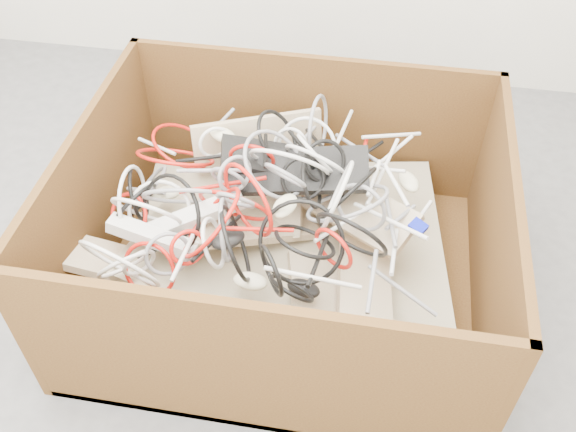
% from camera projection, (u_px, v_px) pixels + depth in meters
% --- Properties ---
extents(ground, '(3.00, 3.00, 0.00)m').
position_uv_depth(ground, '(194.00, 325.00, 2.01)').
color(ground, '#4F5052').
rests_on(ground, ground).
extents(cardboard_box, '(1.23, 1.03, 0.57)m').
position_uv_depth(cardboard_box, '(281.00, 255.00, 2.02)').
color(cardboard_box, '#3D240F').
rests_on(cardboard_box, ground).
extents(keyboard_pile, '(1.04, 0.90, 0.35)m').
position_uv_depth(keyboard_pile, '(284.00, 217.00, 1.95)').
color(keyboard_pile, beige).
rests_on(keyboard_pile, cardboard_box).
extents(mice_scatter, '(0.83, 0.57, 0.21)m').
position_uv_depth(mice_scatter, '(266.00, 215.00, 1.84)').
color(mice_scatter, beige).
rests_on(mice_scatter, keyboard_pile).
extents(power_strip_left, '(0.28, 0.17, 0.12)m').
position_uv_depth(power_strip_left, '(196.00, 216.00, 1.84)').
color(power_strip_left, silver).
rests_on(power_strip_left, keyboard_pile).
extents(power_strip_right, '(0.27, 0.09, 0.09)m').
position_uv_depth(power_strip_right, '(152.00, 237.00, 1.80)').
color(power_strip_right, silver).
rests_on(power_strip_right, keyboard_pile).
extents(vga_plug, '(0.06, 0.06, 0.03)m').
position_uv_depth(vga_plug, '(418.00, 227.00, 1.79)').
color(vga_plug, '#0B16B2').
rests_on(vga_plug, keyboard_pile).
extents(cable_tangle, '(1.06, 0.90, 0.39)m').
position_uv_depth(cable_tangle, '(244.00, 198.00, 1.83)').
color(cable_tangle, black).
rests_on(cable_tangle, keyboard_pile).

